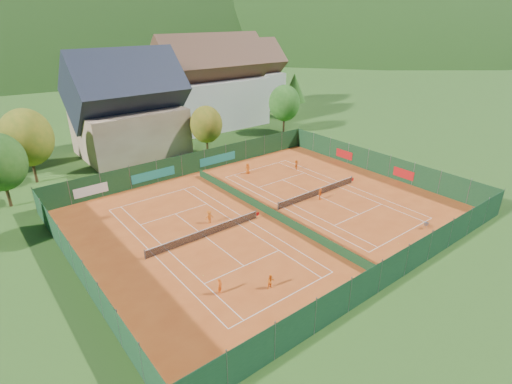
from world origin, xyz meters
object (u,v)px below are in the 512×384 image
at_px(hotel_block_a, 211,88).
at_px(hotel_block_b, 245,80).
at_px(player_right_far_b, 296,165).
at_px(chalet, 128,111).
at_px(player_left_mid, 271,281).
at_px(ball_hopper, 426,224).
at_px(player_left_far, 209,217).
at_px(player_right_far_a, 248,168).
at_px(player_left_near, 220,286).
at_px(player_right_near, 320,194).

xyz_separation_m(hotel_block_a, hotel_block_b, (14.00, 8.00, -0.76)).
bearing_deg(player_right_far_b, chalet, -99.26).
relative_size(player_left_mid, player_right_far_b, 0.94).
height_order(ball_hopper, player_right_far_b, player_right_far_b).
xyz_separation_m(chalet, ball_hopper, (13.81, -42.73, -6.07)).
relative_size(player_left_far, player_right_far_a, 0.96).
relative_size(player_right_far_a, player_right_far_b, 1.08).
bearing_deg(player_left_mid, hotel_block_a, 68.69).
bearing_deg(player_right_far_a, player_left_far, 49.52).
distance_m(player_left_near, player_right_near, 20.47).
relative_size(hotel_block_a, player_left_near, 14.96).
bearing_deg(hotel_block_a, player_right_near, -103.12).
height_order(ball_hopper, player_right_near, player_right_near).
distance_m(hotel_block_a, hotel_block_b, 16.14).
bearing_deg(player_right_near, hotel_block_b, 32.76).
bearing_deg(chalet, player_left_far, -96.43).
height_order(player_left_mid, player_right_near, player_right_near).
height_order(player_left_far, player_right_near, player_right_near).
height_order(chalet, player_right_near, chalet).
height_order(ball_hopper, player_left_far, player_left_far).
bearing_deg(chalet, ball_hopper, -72.09).
height_order(player_left_near, player_left_far, player_left_far).
relative_size(hotel_block_a, ball_hopper, 27.00).
distance_m(chalet, player_left_near, 39.68).
distance_m(chalet, hotel_block_a, 19.94).
bearing_deg(player_left_near, player_right_far_b, 1.84).
bearing_deg(player_left_far, player_left_near, 69.40).
bearing_deg(player_left_mid, player_left_near, 157.50).
relative_size(player_left_mid, player_right_near, 0.90).
bearing_deg(player_right_far_a, ball_hopper, 114.67).
relative_size(player_left_mid, player_right_far_a, 0.87).
distance_m(chalet, hotel_block_b, 35.85).
xyz_separation_m(chalet, hotel_block_a, (19.00, 6.00, 0.76)).
height_order(hotel_block_a, player_right_far_a, hotel_block_a).
distance_m(hotel_block_b, player_left_near, 67.14).
distance_m(ball_hopper, player_right_far_b, 20.93).
height_order(chalet, player_left_far, chalet).
distance_m(player_left_near, player_left_far, 11.93).
height_order(chalet, player_left_near, chalet).
xyz_separation_m(hotel_block_a, player_left_near, (-27.76, -44.25, -6.66)).
bearing_deg(player_left_near, player_right_far_a, 15.33).
distance_m(hotel_block_b, player_right_near, 50.70).
xyz_separation_m(player_left_mid, player_left_far, (2.01, 12.50, 0.07)).
xyz_separation_m(player_right_far_a, player_right_far_b, (6.42, -2.99, -0.06)).
bearing_deg(player_right_far_a, player_left_mid, 69.73).
relative_size(hotel_block_b, player_left_near, 11.97).
xyz_separation_m(player_left_near, player_right_near, (19.14, 7.26, 0.01)).
xyz_separation_m(hotel_block_b, player_left_mid, (-38.13, -54.24, -5.96)).
relative_size(player_left_near, player_right_far_b, 1.03).
bearing_deg(ball_hopper, player_right_near, 106.29).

